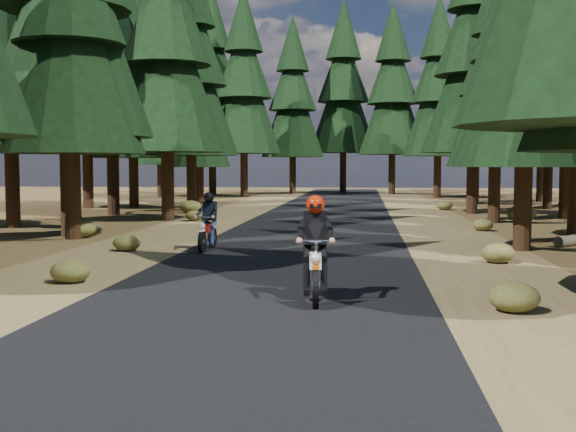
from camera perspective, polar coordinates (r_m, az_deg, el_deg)
The scene contains 8 objects.
ground at distance 15.75m, azimuth -0.58°, elevation -4.37°, with size 120.00×120.00×0.00m, color #432F18.
road at distance 20.68m, azimuth 1.02°, elevation -2.35°, with size 6.00×100.00×0.01m, color black.
shoulder_l at distance 21.57m, azimuth -11.25°, elevation -2.17°, with size 3.20×100.00×0.01m, color brown.
shoulder_r at distance 20.80m, azimuth 13.76°, elevation -2.44°, with size 3.20×100.00×0.01m, color brown.
pine_forest at distance 36.99m, azimuth 3.23°, elevation 12.70°, with size 34.59×55.08×16.32m.
understory_shrubs at distance 25.93m, azimuth 3.22°, elevation -0.46°, with size 16.42×27.13×0.70m.
rider_lead at distance 12.23m, azimuth 2.17°, elevation -3.97°, with size 0.75×2.04×1.78m.
rider_follow at distance 19.56m, azimuth -6.37°, elevation -1.21°, with size 0.60×1.77×1.56m.
Camera 1 is at (1.79, -15.48, 2.29)m, focal length 45.00 mm.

